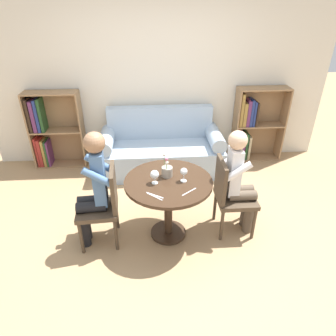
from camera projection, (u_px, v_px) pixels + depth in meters
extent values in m
plane|color=tan|center=(168.00, 233.00, 3.44)|extent=(16.00, 16.00, 0.00)
cube|color=silver|center=(159.00, 75.00, 4.45)|extent=(5.20, 0.05, 2.70)
cylinder|color=#382619|center=(168.00, 182.00, 3.09)|extent=(0.92, 0.92, 0.03)
cylinder|color=#382619|center=(168.00, 209.00, 3.27)|extent=(0.09, 0.09, 0.65)
cylinder|color=#382619|center=(168.00, 232.00, 3.44)|extent=(0.40, 0.40, 0.03)
cube|color=#9EB2C6|center=(161.00, 158.00, 4.61)|extent=(1.84, 0.80, 0.42)
cube|color=#9EB2C6|center=(160.00, 122.00, 4.66)|extent=(1.62, 0.16, 0.50)
cylinder|color=#9EB2C6|center=(106.00, 140.00, 4.40)|extent=(0.22, 0.72, 0.22)
cylinder|color=#9EB2C6|center=(215.00, 137.00, 4.50)|extent=(0.22, 0.72, 0.22)
cube|color=#93704C|center=(59.00, 127.00, 4.68)|extent=(0.79, 0.02, 1.18)
cube|color=#93704C|center=(31.00, 131.00, 4.55)|extent=(0.02, 0.28, 1.18)
cube|color=#93704C|center=(82.00, 130.00, 4.60)|extent=(0.02, 0.28, 1.18)
cube|color=#93704C|center=(64.00, 163.00, 4.86)|extent=(0.74, 0.28, 0.02)
cube|color=#93704C|center=(57.00, 130.00, 4.57)|extent=(0.74, 0.28, 0.02)
cube|color=#93704C|center=(49.00, 93.00, 4.28)|extent=(0.74, 0.28, 0.02)
cube|color=maroon|center=(39.00, 151.00, 4.71)|extent=(0.03, 0.23, 0.48)
cube|color=maroon|center=(42.00, 151.00, 4.72)|extent=(0.05, 0.23, 0.45)
cube|color=olive|center=(45.00, 152.00, 4.73)|extent=(0.04, 0.23, 0.43)
cube|color=#234723|center=(48.00, 152.00, 4.73)|extent=(0.03, 0.23, 0.41)
cube|color=#602D5B|center=(50.00, 152.00, 4.74)|extent=(0.03, 0.23, 0.40)
cube|color=#332319|center=(30.00, 115.00, 4.42)|extent=(0.04, 0.23, 0.50)
cube|color=#602D5B|center=(35.00, 116.00, 4.43)|extent=(0.05, 0.23, 0.47)
cube|color=navy|center=(39.00, 115.00, 4.43)|extent=(0.04, 0.23, 0.48)
cube|color=#234723|center=(42.00, 115.00, 4.43)|extent=(0.04, 0.23, 0.50)
cube|color=#93704C|center=(256.00, 122.00, 4.88)|extent=(0.79, 0.02, 1.18)
cube|color=#93704C|center=(235.00, 125.00, 4.75)|extent=(0.02, 0.28, 1.18)
cube|color=#93704C|center=(282.00, 124.00, 4.79)|extent=(0.02, 0.28, 1.18)
cube|color=#93704C|center=(254.00, 157.00, 5.06)|extent=(0.74, 0.28, 0.02)
cube|color=#93704C|center=(259.00, 125.00, 4.77)|extent=(0.74, 0.28, 0.02)
cube|color=#93704C|center=(265.00, 88.00, 4.48)|extent=(0.74, 0.28, 0.02)
cube|color=#332319|center=(236.00, 147.00, 4.93)|extent=(0.05, 0.23, 0.39)
cube|color=maroon|center=(239.00, 145.00, 4.92)|extent=(0.04, 0.23, 0.45)
cube|color=#602D5B|center=(242.00, 145.00, 4.92)|extent=(0.04, 0.23, 0.43)
cube|color=#234723|center=(245.00, 145.00, 4.92)|extent=(0.04, 0.23, 0.45)
cube|color=tan|center=(248.00, 146.00, 4.94)|extent=(0.04, 0.23, 0.39)
cube|color=olive|center=(240.00, 109.00, 4.61)|extent=(0.05, 0.23, 0.51)
cube|color=olive|center=(243.00, 114.00, 4.65)|extent=(0.05, 0.23, 0.37)
cube|color=#602D5B|center=(247.00, 112.00, 4.64)|extent=(0.05, 0.23, 0.40)
cube|color=navy|center=(250.00, 112.00, 4.64)|extent=(0.04, 0.23, 0.41)
cube|color=navy|center=(253.00, 113.00, 4.65)|extent=(0.03, 0.23, 0.39)
cube|color=#332319|center=(255.00, 113.00, 4.66)|extent=(0.03, 0.23, 0.37)
cylinder|color=#473828|center=(85.00, 216.00, 3.40)|extent=(0.04, 0.04, 0.40)
cylinder|color=#473828|center=(81.00, 238.00, 3.09)|extent=(0.04, 0.04, 0.40)
cylinder|color=#473828|center=(117.00, 214.00, 3.44)|extent=(0.04, 0.04, 0.40)
cylinder|color=#473828|center=(116.00, 235.00, 3.13)|extent=(0.04, 0.04, 0.40)
cube|color=#473828|center=(97.00, 209.00, 3.15)|extent=(0.44, 0.44, 0.05)
cube|color=#473828|center=(114.00, 188.00, 3.05)|extent=(0.06, 0.38, 0.45)
cylinder|color=#473828|center=(254.00, 224.00, 3.28)|extent=(0.04, 0.04, 0.40)
cylinder|color=#473828|center=(244.00, 204.00, 3.59)|extent=(0.04, 0.04, 0.40)
cylinder|color=#473828|center=(222.00, 225.00, 3.26)|extent=(0.04, 0.04, 0.40)
cylinder|color=#473828|center=(215.00, 206.00, 3.57)|extent=(0.04, 0.04, 0.40)
cube|color=#473828|center=(236.00, 198.00, 3.31)|extent=(0.42, 0.42, 0.05)
cube|color=#473828|center=(221.00, 180.00, 3.18)|extent=(0.04, 0.38, 0.45)
cylinder|color=black|center=(85.00, 222.00, 3.28)|extent=(0.11, 0.11, 0.45)
cylinder|color=black|center=(84.00, 228.00, 3.18)|extent=(0.11, 0.11, 0.45)
cylinder|color=black|center=(92.00, 201.00, 3.15)|extent=(0.31, 0.13, 0.11)
cylinder|color=black|center=(91.00, 207.00, 3.06)|extent=(0.31, 0.13, 0.11)
cube|color=#4C709E|center=(99.00, 179.00, 2.97)|extent=(0.13, 0.21, 0.58)
cylinder|color=#4C709E|center=(99.00, 163.00, 3.04)|extent=(0.29, 0.09, 0.23)
cylinder|color=#4C709E|center=(97.00, 177.00, 2.80)|extent=(0.29, 0.09, 0.23)
sphere|color=#936B4C|center=(94.00, 143.00, 2.77)|extent=(0.21, 0.21, 0.21)
cylinder|color=brown|center=(249.00, 215.00, 3.37)|extent=(0.11, 0.11, 0.45)
cylinder|color=brown|center=(246.00, 209.00, 3.47)|extent=(0.11, 0.11, 0.45)
cylinder|color=brown|center=(242.00, 196.00, 3.23)|extent=(0.30, 0.11, 0.11)
cylinder|color=brown|center=(240.00, 190.00, 3.33)|extent=(0.30, 0.11, 0.11)
cube|color=white|center=(234.00, 172.00, 3.14)|extent=(0.12, 0.20, 0.53)
cylinder|color=white|center=(238.00, 172.00, 2.98)|extent=(0.29, 0.07, 0.23)
cylinder|color=white|center=(231.00, 159.00, 3.21)|extent=(0.29, 0.07, 0.23)
sphere|color=beige|center=(238.00, 140.00, 2.96)|extent=(0.20, 0.20, 0.20)
cylinder|color=white|center=(155.00, 183.00, 3.04)|extent=(0.06, 0.06, 0.00)
cylinder|color=white|center=(155.00, 180.00, 3.03)|extent=(0.01, 0.01, 0.06)
sphere|color=white|center=(155.00, 175.00, 2.99)|extent=(0.09, 0.09, 0.09)
sphere|color=#E58E75|center=(155.00, 175.00, 3.00)|extent=(0.06, 0.06, 0.06)
cylinder|color=white|center=(184.00, 181.00, 3.08)|extent=(0.06, 0.06, 0.00)
cylinder|color=white|center=(184.00, 177.00, 3.06)|extent=(0.01, 0.01, 0.08)
sphere|color=white|center=(184.00, 171.00, 3.02)|extent=(0.07, 0.07, 0.07)
sphere|color=maroon|center=(184.00, 172.00, 3.03)|extent=(0.05, 0.05, 0.05)
cylinder|color=#9E9384|center=(167.00, 172.00, 3.14)|extent=(0.12, 0.12, 0.11)
cylinder|color=#4C7A42|center=(164.00, 161.00, 3.09)|extent=(0.01, 0.01, 0.14)
sphere|color=silver|center=(164.00, 155.00, 3.05)|extent=(0.04, 0.04, 0.04)
cylinder|color=#4C7A42|center=(167.00, 166.00, 3.06)|extent=(0.01, 0.01, 0.07)
sphere|color=silver|center=(167.00, 163.00, 3.04)|extent=(0.04, 0.04, 0.04)
cylinder|color=#4C7A42|center=(167.00, 164.00, 3.06)|extent=(0.01, 0.01, 0.11)
sphere|color=#D16684|center=(167.00, 159.00, 3.03)|extent=(0.04, 0.04, 0.04)
cube|color=silver|center=(155.00, 195.00, 2.85)|extent=(0.16, 0.12, 0.00)
cube|color=silver|center=(189.00, 192.00, 2.90)|extent=(0.16, 0.13, 0.00)
cube|color=silver|center=(155.00, 196.00, 2.84)|extent=(0.15, 0.14, 0.00)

